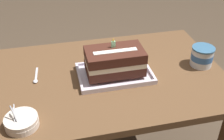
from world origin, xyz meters
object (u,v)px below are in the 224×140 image
object	(u,v)px
foil_tray	(115,74)
bowl_stack	(22,122)
serving_spoon_near_tray	(36,79)
birthday_cake	(115,61)
ice_cream_tub	(202,56)

from	to	relation	value
foil_tray	bowl_stack	bearing A→B (deg)	-149.66
bowl_stack	serving_spoon_near_tray	world-z (taller)	bowl_stack
birthday_cake	serving_spoon_near_tray	world-z (taller)	birthday_cake
ice_cream_tub	foil_tray	bearing A→B (deg)	178.97
birthday_cake	bowl_stack	xyz separation A→B (m)	(-0.44, -0.26, -0.06)
bowl_stack	birthday_cake	bearing A→B (deg)	30.34
bowl_stack	foil_tray	bearing A→B (deg)	30.34
serving_spoon_near_tray	bowl_stack	bearing A→B (deg)	-100.33
birthday_cake	serving_spoon_near_tray	size ratio (longest dim) A/B	1.97
serving_spoon_near_tray	birthday_cake	bearing A→B (deg)	-7.43
foil_tray	ice_cream_tub	size ratio (longest dim) A/B	3.14
bowl_stack	ice_cream_tub	size ratio (longest dim) A/B	1.16
foil_tray	birthday_cake	xyz separation A→B (m)	(-0.00, -0.00, 0.08)
foil_tray	ice_cream_tub	xyz separation A→B (m)	(0.46, -0.01, 0.05)
birthday_cake	ice_cream_tub	bearing A→B (deg)	-1.03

